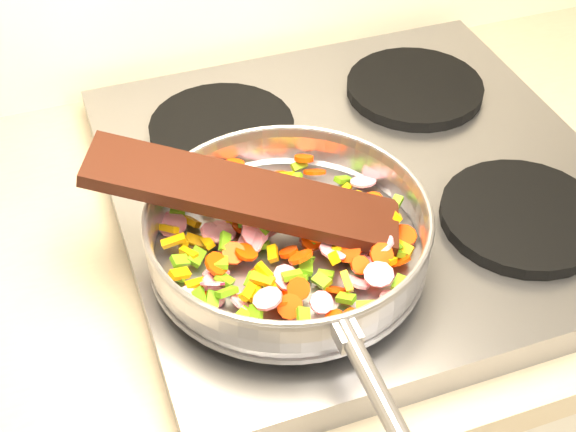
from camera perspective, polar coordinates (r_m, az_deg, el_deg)
name	(u,v)px	position (r m, az deg, el deg)	size (l,w,h in m)	color
cooktop	(361,187)	(1.01, 5.23, 2.10)	(0.60, 0.60, 0.04)	#939399
grate_fl	(295,276)	(0.86, 0.48, -4.28)	(0.19, 0.19, 0.02)	black
grate_fr	(523,216)	(0.96, 16.34, -0.01)	(0.19, 0.19, 0.02)	black
grate_bl	(222,128)	(1.06, -4.73, 6.25)	(0.19, 0.19, 0.02)	black
grate_br	(415,88)	(1.15, 9.00, 8.99)	(0.19, 0.19, 0.02)	black
saute_pan	(289,232)	(0.85, 0.05, -1.13)	(0.35, 0.51, 0.06)	#9E9EA5
vegetable_heap	(291,242)	(0.86, 0.19, -1.87)	(0.28, 0.28, 0.05)	#D61442
wooden_spatula	(244,194)	(0.85, -3.13, 1.58)	(0.34, 0.08, 0.02)	black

